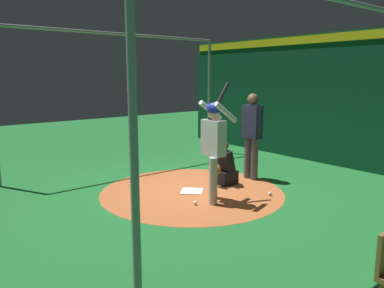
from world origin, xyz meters
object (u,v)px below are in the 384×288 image
(batter, at_px, (214,142))
(catcher, at_px, (224,167))
(umpire, at_px, (252,131))
(home_plate, at_px, (192,191))
(baseball_1, at_px, (195,203))
(baseball_0, at_px, (270,194))

(batter, relative_size, catcher, 2.29)
(catcher, xyz_separation_m, umpire, (-0.75, 0.07, 0.70))
(home_plate, bearing_deg, batter, 86.29)
(catcher, bearing_deg, baseball_1, 26.09)
(home_plate, relative_size, batter, 0.20)
(home_plate, bearing_deg, baseball_1, 55.45)
(batter, xyz_separation_m, baseball_0, (-1.03, 0.46, -1.05))
(home_plate, bearing_deg, umpire, 176.89)
(batter, relative_size, umpire, 1.14)
(batter, bearing_deg, catcher, -143.45)
(catcher, bearing_deg, home_plate, -0.96)
(home_plate, distance_m, batter, 1.27)
(home_plate, distance_m, baseball_0, 1.50)
(baseball_0, bearing_deg, home_plate, -48.73)
(catcher, bearing_deg, batter, 36.55)
(baseball_1, bearing_deg, batter, 176.07)
(home_plate, bearing_deg, catcher, 179.04)
(catcher, relative_size, umpire, 0.50)
(baseball_0, bearing_deg, catcher, -82.37)
(home_plate, relative_size, baseball_0, 5.68)
(baseball_0, distance_m, baseball_1, 1.51)
(batter, xyz_separation_m, catcher, (-0.88, -0.65, -0.73))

